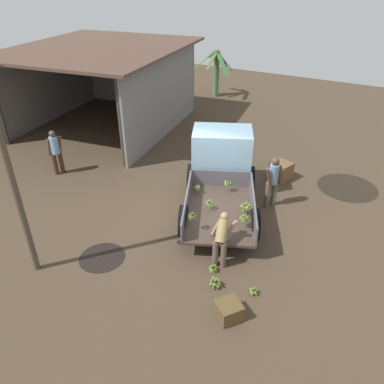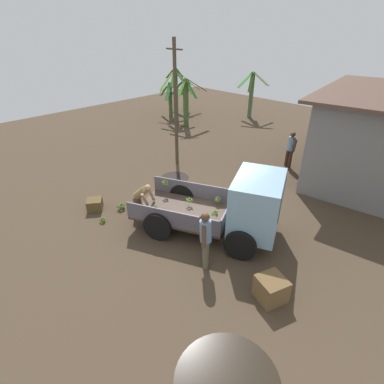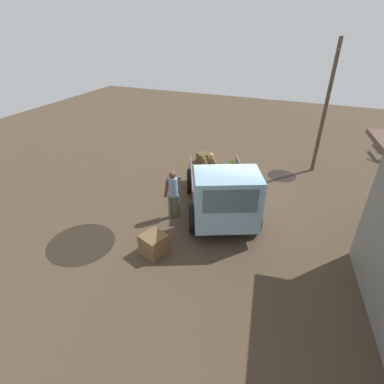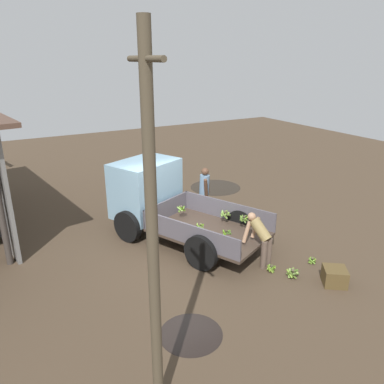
{
  "view_description": "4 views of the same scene",
  "coord_description": "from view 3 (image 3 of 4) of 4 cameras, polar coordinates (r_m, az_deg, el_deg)",
  "views": [
    {
      "loc": [
        -8.94,
        -4.38,
        6.76
      ],
      "look_at": [
        -0.85,
        0.11,
        1.11
      ],
      "focal_mm": 35.0,
      "sensor_mm": 36.0,
      "label": 1
    },
    {
      "loc": [
        5.45,
        -6.41,
        5.95
      ],
      "look_at": [
        -0.49,
        -0.4,
        1.17
      ],
      "focal_mm": 28.0,
      "sensor_mm": 36.0,
      "label": 2
    },
    {
      "loc": [
        9.08,
        2.23,
        6.02
      ],
      "look_at": [
        1.07,
        -1.03,
        1.02
      ],
      "focal_mm": 28.0,
      "sensor_mm": 36.0,
      "label": 3
    },
    {
      "loc": [
        -8.53,
        4.33,
        5.05
      ],
      "look_at": [
        0.59,
        -0.82,
        1.27
      ],
      "focal_mm": 35.0,
      "sensor_mm": 36.0,
      "label": 4
    }
  ],
  "objects": [
    {
      "name": "banana_bunch_on_ground_0",
      "position": [
        13.89,
        3.74,
        4.88
      ],
      "size": [
        0.3,
        0.3,
        0.24
      ],
      "color": "brown",
      "rests_on": "ground"
    },
    {
      "name": "wooden_crate_1",
      "position": [
        8.96,
        -7.3,
        -9.81
      ],
      "size": [
        0.84,
        0.84,
        0.63
      ],
      "primitive_type": "cube",
      "rotation": [
        0.0,
        0.0,
        2.78
      ],
      "color": "brown",
      "rests_on": "ground"
    },
    {
      "name": "ground",
      "position": [
        11.12,
        7.01,
        -3.0
      ],
      "size": [
        36.0,
        36.0,
        0.0
      ],
      "primitive_type": "plane",
      "color": "#483829"
    },
    {
      "name": "mud_patch_1",
      "position": [
        13.88,
        16.74,
        2.99
      ],
      "size": [
        1.24,
        1.24,
        0.01
      ],
      "primitive_type": "cylinder",
      "color": "black",
      "rests_on": "ground"
    },
    {
      "name": "utility_pole",
      "position": [
        13.99,
        24.07,
        14.33
      ],
      "size": [
        0.95,
        0.16,
        5.49
      ],
      "color": "#4D4231",
      "rests_on": "ground"
    },
    {
      "name": "banana_bunch_on_ground_1",
      "position": [
        13.98,
        -0.14,
        4.98
      ],
      "size": [
        0.21,
        0.22,
        0.18
      ],
      "color": "brown",
      "rests_on": "ground"
    },
    {
      "name": "banana_bunch_on_ground_2",
      "position": [
        13.43,
        4.24,
        3.84
      ],
      "size": [
        0.23,
        0.24,
        0.19
      ],
      "color": "#403929",
      "rests_on": "ground"
    },
    {
      "name": "person_worker_loading",
      "position": [
        12.74,
        3.73,
        5.7
      ],
      "size": [
        0.76,
        0.69,
        1.34
      ],
      "rotation": [
        0.0,
        0.0,
        0.25
      ],
      "color": "brown",
      "rests_on": "ground"
    },
    {
      "name": "cargo_truck",
      "position": [
        9.6,
        6.13,
        -0.88
      ],
      "size": [
        4.95,
        3.65,
        2.15
      ],
      "rotation": [
        0.0,
        0.0,
        0.42
      ],
      "color": "#423329",
      "rests_on": "ground"
    },
    {
      "name": "person_foreground_visitor",
      "position": [
        10.1,
        -3.6,
        -0.05
      ],
      "size": [
        0.58,
        0.53,
        1.74
      ],
      "rotation": [
        0.0,
        0.0,
        3.95
      ],
      "color": "brown",
      "rests_on": "ground"
    },
    {
      "name": "mud_patch_0",
      "position": [
        10.0,
        -20.36,
        -9.18
      ],
      "size": [
        2.06,
        2.06,
        0.01
      ],
      "primitive_type": "cylinder",
      "color": "black",
      "rests_on": "ground"
    },
    {
      "name": "wooden_crate_0",
      "position": [
        14.64,
        2.15,
        6.62
      ],
      "size": [
        0.73,
        0.73,
        0.41
      ],
      "primitive_type": "cube",
      "rotation": [
        0.0,
        0.0,
        2.51
      ],
      "color": "brown",
      "rests_on": "ground"
    }
  ]
}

